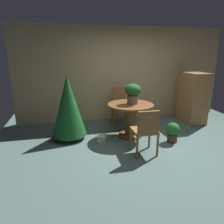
# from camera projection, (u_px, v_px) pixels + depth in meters

# --- Properties ---
(ground_plane) EXTENTS (6.60, 6.60, 0.00)m
(ground_plane) POSITION_uv_depth(u_px,v_px,m) (151.00, 149.00, 4.26)
(ground_plane) COLOR #4C6660
(back_wall_panel) EXTENTS (6.00, 0.10, 2.60)m
(back_wall_panel) POSITION_uv_depth(u_px,v_px,m) (123.00, 74.00, 5.97)
(back_wall_panel) COLOR tan
(back_wall_panel) RESTS_ON ground_plane
(round_dining_table) EXTENTS (1.04, 1.04, 0.78)m
(round_dining_table) POSITION_uv_depth(u_px,v_px,m) (130.00, 115.00, 4.79)
(round_dining_table) COLOR brown
(round_dining_table) RESTS_ON ground_plane
(flower_vase) EXTENTS (0.36, 0.36, 0.46)m
(flower_vase) POSITION_uv_depth(u_px,v_px,m) (133.00, 92.00, 4.67)
(flower_vase) COLOR #665B51
(flower_vase) RESTS_ON round_dining_table
(wooden_chair_far) EXTENTS (0.42, 0.44, 0.99)m
(wooden_chair_far) POSITION_uv_depth(u_px,v_px,m) (120.00, 104.00, 5.68)
(wooden_chair_far) COLOR brown
(wooden_chair_far) RESTS_ON ground_plane
(wooden_chair_near) EXTENTS (0.45, 0.44, 0.90)m
(wooden_chair_near) POSITION_uv_depth(u_px,v_px,m) (146.00, 129.00, 3.91)
(wooden_chair_near) COLOR brown
(wooden_chair_near) RESTS_ON ground_plane
(holiday_tree) EXTENTS (0.76, 0.76, 1.44)m
(holiday_tree) POSITION_uv_depth(u_px,v_px,m) (68.00, 106.00, 4.59)
(holiday_tree) COLOR brown
(holiday_tree) RESTS_ON ground_plane
(gift_box_cream) EXTENTS (0.23, 0.27, 0.16)m
(gift_box_cream) POSITION_uv_depth(u_px,v_px,m) (102.00, 139.00, 4.59)
(gift_box_cream) COLOR silver
(gift_box_cream) RESTS_ON ground_plane
(wooden_cabinet) EXTENTS (0.55, 0.79, 1.39)m
(wooden_cabinet) POSITION_uv_depth(u_px,v_px,m) (193.00, 98.00, 5.77)
(wooden_cabinet) COLOR #9E6B3D
(wooden_cabinet) RESTS_ON ground_plane
(potted_plant) EXTENTS (0.29, 0.29, 0.44)m
(potted_plant) POSITION_uv_depth(u_px,v_px,m) (173.00, 131.00, 4.55)
(potted_plant) COLOR #4C382D
(potted_plant) RESTS_ON ground_plane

